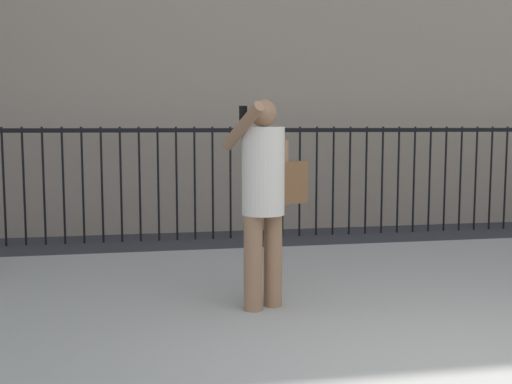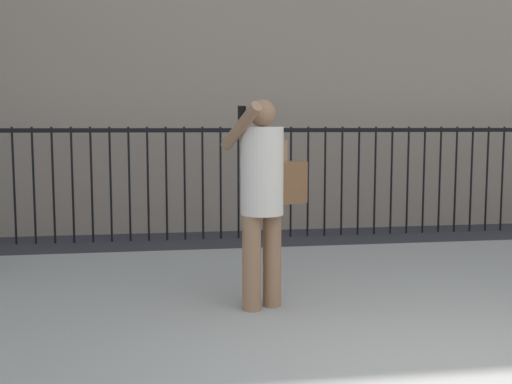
% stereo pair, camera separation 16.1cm
% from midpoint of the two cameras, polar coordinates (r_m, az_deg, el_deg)
% --- Properties ---
extents(sidewalk, '(28.00, 4.40, 0.15)m').
position_cam_midpoint_polar(sidewalk, '(5.63, 9.15, -9.87)').
color(sidewalk, '#9E9B93').
rests_on(sidewalk, ground).
extents(iron_fence, '(12.03, 0.04, 1.60)m').
position_cam_midpoint_polar(iron_fence, '(9.00, 1.16, 2.31)').
color(iron_fence, black).
rests_on(iron_fence, ground).
extents(pedestrian_on_phone, '(0.72, 0.57, 1.67)m').
position_cam_midpoint_polar(pedestrian_on_phone, '(4.95, -0.03, 0.35)').
color(pedestrian_on_phone, '#936B4C').
rests_on(pedestrian_on_phone, sidewalk).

